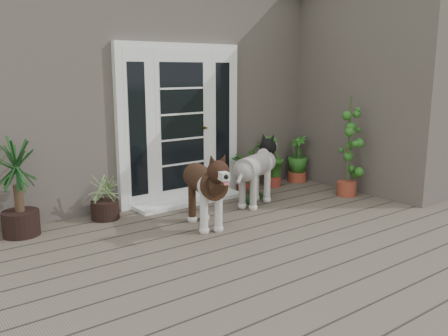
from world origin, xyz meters
TOP-DOWN VIEW (x-y plane):
  - deck at (0.00, 0.40)m, footprint 6.20×4.60m
  - house_main at (0.00, 4.65)m, footprint 7.40×4.00m
  - house_wing at (2.90, 1.50)m, footprint 1.60×2.40m
  - door_unit at (-0.20, 2.60)m, footprint 1.90×0.14m
  - door_step at (-0.20, 2.40)m, footprint 1.60×0.40m
  - brindle_dog at (-0.63, 1.41)m, footprint 0.65×1.04m
  - white_dog at (0.43, 1.76)m, footprint 1.04×0.76m
  - spider_plant at (-1.44, 2.40)m, footprint 0.63×0.63m
  - yucca at (-2.42, 2.40)m, footprint 0.96×0.96m
  - herb_a at (0.80, 2.40)m, footprint 0.70×0.70m
  - herb_b at (1.34, 2.40)m, footprint 0.54×0.54m
  - herb_c at (1.89, 2.40)m, footprint 0.47×0.47m
  - sapling at (1.82, 1.33)m, footprint 0.49×0.49m
  - clog_left at (0.41, 1.88)m, footprint 0.15×0.30m
  - clog_right at (0.71, 2.08)m, footprint 0.26×0.38m

SIDE VIEW (x-z plane):
  - deck at x=0.00m, z-range 0.00..0.12m
  - door_step at x=-0.20m, z-range 0.12..0.17m
  - clog_left at x=0.41m, z-range 0.12..0.21m
  - clog_right at x=0.71m, z-range 0.12..0.22m
  - herb_b at x=1.34m, z-range 0.12..0.69m
  - spider_plant at x=-1.44m, z-range 0.12..0.73m
  - herb_c at x=1.89m, z-range 0.12..0.75m
  - herb_a at x=0.80m, z-range 0.12..0.75m
  - white_dog at x=0.43m, z-range 0.12..0.91m
  - brindle_dog at x=-0.63m, z-range 0.12..0.92m
  - yucca at x=-2.42m, z-range 0.12..1.21m
  - sapling at x=1.82m, z-range 0.12..1.60m
  - door_unit at x=-0.20m, z-range 0.12..2.27m
  - house_main at x=0.00m, z-range 0.00..3.10m
  - house_wing at x=2.90m, z-range 0.00..3.10m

